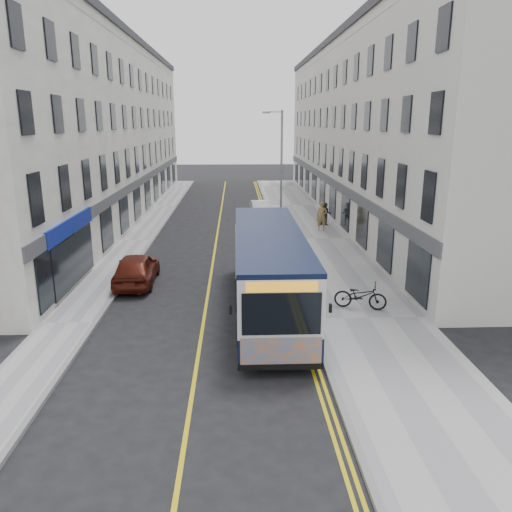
{
  "coord_description": "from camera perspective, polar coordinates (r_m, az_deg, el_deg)",
  "views": [
    {
      "loc": [
        1.27,
        -18.66,
        7.33
      ],
      "look_at": [
        2.13,
        2.45,
        1.6
      ],
      "focal_mm": 35.0,
      "sensor_mm": 36.0,
      "label": 1
    }
  ],
  "objects": [
    {
      "name": "pedestrian_far",
      "position": [
        35.91,
        7.96,
        4.77
      ],
      "size": [
        0.88,
        0.73,
        1.64
      ],
      "primitive_type": "imported",
      "rotation": [
        0.0,
        0.0,
        -0.15
      ],
      "color": "black",
      "rests_on": "pavement_east"
    },
    {
      "name": "ground",
      "position": [
        20.09,
        -5.83,
        -6.31
      ],
      "size": [
        140.0,
        140.0,
        0.0
      ],
      "primitive_type": "plane",
      "color": "black",
      "rests_on": "ground"
    },
    {
      "name": "car_white",
      "position": [
        38.77,
        0.56,
        5.28
      ],
      "size": [
        1.73,
        4.18,
        1.34
      ],
      "primitive_type": "imported",
      "rotation": [
        0.0,
        0.0,
        0.08
      ],
      "color": "silver",
      "rests_on": "ground"
    },
    {
      "name": "kerb_west",
      "position": [
        31.94,
        -11.77,
        1.7
      ],
      "size": [
        0.18,
        64.0,
        0.13
      ],
      "primitive_type": "cube",
      "color": "slate",
      "rests_on": "ground"
    },
    {
      "name": "pavement_east",
      "position": [
        31.9,
        6.72,
        1.89
      ],
      "size": [
        4.5,
        64.0,
        0.12
      ],
      "primitive_type": "cube",
      "color": "#98989B",
      "rests_on": "ground"
    },
    {
      "name": "terrace_west",
      "position": [
        40.98,
        -17.32,
        13.35
      ],
      "size": [
        6.0,
        46.0,
        13.0
      ],
      "primitive_type": "cube",
      "color": "white",
      "rests_on": "ground"
    },
    {
      "name": "streetlamp",
      "position": [
        32.92,
        2.78,
        10.02
      ],
      "size": [
        1.32,
        0.18,
        8.0
      ],
      "color": "gray",
      "rests_on": "ground"
    },
    {
      "name": "pavement_west",
      "position": [
        32.13,
        -13.53,
        1.67
      ],
      "size": [
        2.0,
        64.0,
        0.12
      ],
      "primitive_type": "cube",
      "color": "#98989B",
      "rests_on": "ground"
    },
    {
      "name": "pedestrian_near",
      "position": [
        34.22,
        7.54,
        4.54
      ],
      "size": [
        0.82,
        0.67,
        1.95
      ],
      "primitive_type": "imported",
      "rotation": [
        0.0,
        0.0,
        -0.32
      ],
      "color": "olive",
      "rests_on": "pavement_east"
    },
    {
      "name": "bicycle",
      "position": [
        20.19,
        11.84,
        -4.46
      ],
      "size": [
        2.17,
        1.27,
        1.08
      ],
      "primitive_type": "imported",
      "rotation": [
        0.0,
        0.0,
        1.28
      ],
      "color": "black",
      "rests_on": "pavement_east"
    },
    {
      "name": "road_dbl_yellow_inner",
      "position": [
        31.6,
        1.87,
        1.76
      ],
      "size": [
        0.1,
        64.0,
        0.01
      ],
      "primitive_type": "cube",
      "color": "gold",
      "rests_on": "ground"
    },
    {
      "name": "car_maroon",
      "position": [
        23.71,
        -13.51,
        -1.4
      ],
      "size": [
        1.84,
        4.37,
        1.48
      ],
      "primitive_type": "imported",
      "rotation": [
        0.0,
        0.0,
        3.16
      ],
      "color": "#51160D",
      "rests_on": "ground"
    },
    {
      "name": "terrace_east",
      "position": [
        40.96,
        12.49,
        13.67
      ],
      "size": [
        6.0,
        46.0,
        13.0
      ],
      "primitive_type": "cube",
      "color": "silver",
      "rests_on": "ground"
    },
    {
      "name": "road_dbl_yellow_outer",
      "position": [
        31.62,
        2.24,
        1.76
      ],
      "size": [
        0.1,
        64.0,
        0.01
      ],
      "primitive_type": "cube",
      "color": "gold",
      "rests_on": "ground"
    },
    {
      "name": "kerb_east",
      "position": [
        31.62,
        2.69,
        1.87
      ],
      "size": [
        0.18,
        64.0,
        0.13
      ],
      "primitive_type": "cube",
      "color": "slate",
      "rests_on": "ground"
    },
    {
      "name": "city_bus",
      "position": [
        19.52,
        1.46,
        -1.39
      ],
      "size": [
        2.59,
        11.11,
        3.23
      ],
      "color": "black",
      "rests_on": "ground"
    },
    {
      "name": "road_centre_line",
      "position": [
        31.55,
        -4.57,
        1.69
      ],
      "size": [
        0.12,
        64.0,
        0.01
      ],
      "primitive_type": "cube",
      "color": "gold",
      "rests_on": "ground"
    }
  ]
}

